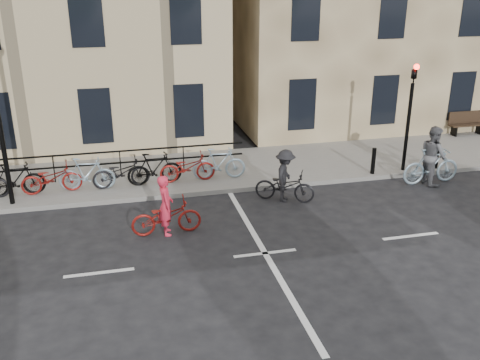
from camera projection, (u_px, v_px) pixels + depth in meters
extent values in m
plane|color=black|center=(265.00, 253.00, 13.25)|extent=(120.00, 120.00, 0.00)
cube|color=slate|center=(100.00, 180.00, 17.79)|extent=(46.00, 4.00, 0.15)
cylinder|color=black|center=(408.00, 128.00, 17.95)|extent=(0.12, 0.12, 3.00)
imported|color=black|center=(414.00, 69.00, 17.25)|extent=(0.15, 0.18, 0.90)
sphere|color=#FF0C05|center=(417.00, 67.00, 17.10)|extent=(0.18, 0.18, 0.18)
cylinder|color=black|center=(373.00, 161.00, 17.97)|extent=(0.14, 0.14, 0.90)
cylinder|color=black|center=(437.00, 156.00, 18.50)|extent=(0.14, 0.14, 0.90)
cube|color=black|center=(454.00, 131.00, 22.32)|extent=(0.06, 0.38, 0.40)
cube|color=black|center=(479.00, 129.00, 22.58)|extent=(0.06, 0.38, 0.40)
cube|color=black|center=(467.00, 125.00, 22.37)|extent=(1.60, 0.40, 0.06)
cube|color=black|center=(466.00, 117.00, 22.43)|extent=(1.60, 0.06, 0.50)
cube|color=black|center=(104.00, 165.00, 17.54)|extent=(9.35, 0.04, 0.95)
imported|color=black|center=(15.00, 179.00, 16.14)|extent=(1.75, 0.49, 1.05)
imported|color=maroon|center=(51.00, 178.00, 16.39)|extent=(1.80, 0.63, 0.95)
imported|color=#89A3B3|center=(87.00, 174.00, 16.60)|extent=(1.75, 0.49, 1.05)
imported|color=black|center=(121.00, 173.00, 16.84)|extent=(1.80, 0.63, 0.95)
imported|color=black|center=(155.00, 169.00, 17.05)|extent=(1.75, 0.49, 1.05)
imported|color=maroon|center=(187.00, 167.00, 17.30)|extent=(1.80, 0.63, 0.95)
imported|color=#89A3B3|center=(219.00, 163.00, 17.51)|extent=(1.75, 0.49, 1.05)
imported|color=maroon|center=(166.00, 217.00, 14.10)|extent=(1.86, 0.67, 0.97)
imported|color=#DF2742|center=(166.00, 205.00, 13.98)|extent=(0.40, 0.61, 1.64)
imported|color=#89A3B3|center=(431.00, 166.00, 17.49)|extent=(2.02, 0.61, 1.21)
imported|color=#57585C|center=(433.00, 155.00, 17.36)|extent=(0.76, 0.96, 1.94)
imported|color=black|center=(285.00, 186.00, 16.18)|extent=(1.90, 1.40, 0.95)
imported|color=black|center=(285.00, 176.00, 16.06)|extent=(1.02, 1.20, 1.62)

